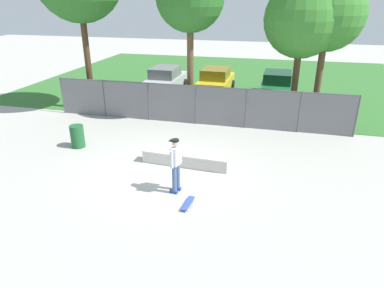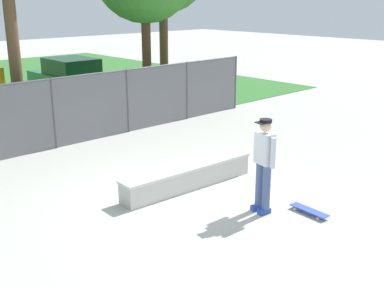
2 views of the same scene
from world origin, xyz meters
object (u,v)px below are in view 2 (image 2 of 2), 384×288
skateboard (309,210)px  car_green (71,78)px  concrete_ledge (188,177)px  skateboarder (264,161)px

skateboard → car_green: size_ratio=0.19×
skateboard → car_green: bearing=79.8°
concrete_ledge → car_green: bearing=73.3°
skateboarder → concrete_ledge: bearing=96.2°
concrete_ledge → skateboard: (0.77, -2.57, -0.18)m
skateboard → car_green: 13.15m
skateboard → skateboarder: bearing=129.2°
concrete_ledge → car_green: size_ratio=0.79×
skateboarder → skateboard: skateboarder is taller
skateboarder → skateboard: bearing=-50.8°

